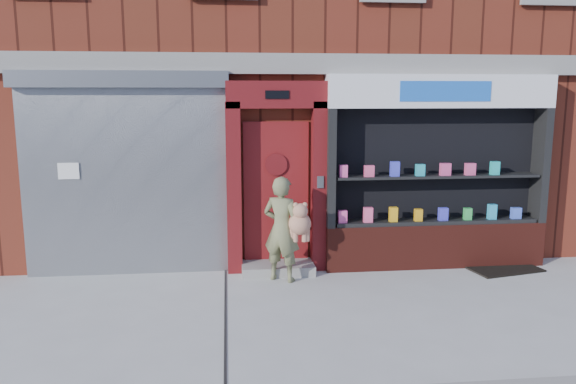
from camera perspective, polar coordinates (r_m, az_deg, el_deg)
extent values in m
plane|color=#9E9E99|center=(7.23, 6.28, -12.14)|extent=(80.00, 80.00, 0.00)
cube|color=#5F2115|center=(12.69, 0.57, 15.76)|extent=(12.00, 8.00, 8.00)
cube|color=gray|center=(8.60, 3.87, 12.84)|extent=(12.00, 0.16, 0.30)
cube|color=gray|center=(8.71, -16.13, 0.89)|extent=(3.00, 0.10, 2.80)
cube|color=slate|center=(8.55, -16.69, 10.93)|extent=(3.10, 0.30, 0.24)
cube|color=white|center=(8.79, -21.41, 1.99)|extent=(0.30, 0.01, 0.24)
cube|color=#5C0F13|center=(8.52, -5.53, 0.35)|extent=(0.22, 0.28, 2.60)
cube|color=#5C0F13|center=(8.63, 3.14, 0.51)|extent=(0.22, 0.28, 2.60)
cube|color=#5C0F13|center=(8.43, -1.20, 9.86)|extent=(1.50, 0.28, 0.40)
cube|color=black|center=(8.28, -1.11, 9.86)|extent=(0.35, 0.01, 0.12)
cube|color=maroon|center=(8.67, -1.23, -0.10)|extent=(1.00, 0.06, 2.20)
cylinder|color=black|center=(8.57, -1.22, 2.82)|extent=(0.28, 0.02, 0.28)
cylinder|color=#5C0F13|center=(8.56, -1.21, 2.81)|extent=(0.34, 0.02, 0.34)
cube|color=gray|center=(8.68, -1.04, -7.74)|extent=(1.10, 0.55, 0.15)
cube|color=slate|center=(8.47, 3.31, 1.01)|extent=(0.10, 0.02, 0.18)
cube|color=#571C14|center=(9.25, 14.57, -5.17)|extent=(3.50, 0.40, 0.70)
cube|color=black|center=(8.55, 4.28, 2.45)|extent=(0.12, 0.40, 1.80)
cube|color=black|center=(9.75, 24.23, 2.52)|extent=(0.12, 0.40, 1.80)
cube|color=black|center=(9.19, 14.50, 2.67)|extent=(3.30, 0.03, 1.80)
cube|color=black|center=(9.16, 14.67, -2.88)|extent=(3.20, 0.36, 0.06)
cube|color=black|center=(9.03, 14.87, 1.58)|extent=(3.20, 0.36, 0.04)
cube|color=white|center=(8.95, 15.25, 9.85)|extent=(3.50, 0.40, 0.50)
cube|color=#164DAC|center=(8.76, 15.74, 9.83)|extent=(1.40, 0.01, 0.30)
cube|color=#EB4E94|center=(8.64, 5.55, -2.50)|extent=(0.13, 0.09, 0.19)
cube|color=#F95388|center=(8.73, 8.13, -2.31)|extent=(0.14, 0.09, 0.23)
cube|color=#EEAA19|center=(8.83, 10.65, -2.24)|extent=(0.12, 0.09, 0.23)
cube|color=orange|center=(8.96, 13.09, -2.29)|extent=(0.11, 0.09, 0.19)
cube|color=#3D3DD0|center=(9.10, 15.48, -2.17)|extent=(0.14, 0.09, 0.20)
cube|color=green|center=(9.25, 17.78, -2.13)|extent=(0.11, 0.09, 0.19)
cube|color=#299ECD|center=(9.42, 20.01, -1.89)|extent=(0.13, 0.09, 0.24)
cube|color=blue|center=(9.61, 22.14, -1.99)|extent=(0.15, 0.09, 0.17)
cube|color=#EE4F9A|center=(8.52, 5.63, 2.14)|extent=(0.12, 0.09, 0.18)
cube|color=#E54C7D|center=(8.61, 8.24, 2.12)|extent=(0.14, 0.09, 0.17)
cube|color=#3E43D5|center=(8.71, 10.80, 2.32)|extent=(0.13, 0.09, 0.23)
cube|color=#24A4B5|center=(8.84, 13.27, 2.19)|extent=(0.13, 0.09, 0.18)
cube|color=#D84882|center=(8.98, 15.68, 2.23)|extent=(0.16, 0.09, 0.19)
cube|color=#DE4A81|center=(9.14, 18.01, 2.23)|extent=(0.15, 0.09, 0.18)
cube|color=#23AFAE|center=(9.31, 20.26, 2.30)|extent=(0.13, 0.09, 0.21)
imported|color=#6A6C47|center=(8.16, -0.65, -3.78)|extent=(0.68, 0.61, 1.55)
sphere|color=#A76E53|center=(8.09, 1.20, -3.23)|extent=(0.33, 0.33, 0.33)
sphere|color=#A76E53|center=(8.00, 1.26, -1.94)|extent=(0.22, 0.22, 0.22)
sphere|color=#A76E53|center=(7.97, 0.80, -1.34)|extent=(0.08, 0.08, 0.08)
sphere|color=#A76E53|center=(7.99, 1.73, -1.32)|extent=(0.08, 0.08, 0.08)
cylinder|color=#A76E53|center=(8.12, 0.43, -4.37)|extent=(0.08, 0.08, 0.20)
cylinder|color=#A76E53|center=(8.15, 1.97, -4.33)|extent=(0.08, 0.08, 0.20)
cylinder|color=#A76E53|center=(8.10, 0.76, -4.40)|extent=(0.08, 0.08, 0.20)
cylinder|color=#A76E53|center=(8.12, 1.68, -4.38)|extent=(0.08, 0.08, 0.20)
cube|color=black|center=(9.53, 20.81, -7.17)|extent=(1.22, 0.97, 0.03)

